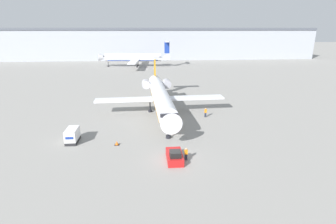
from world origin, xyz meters
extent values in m
plane|color=gray|center=(0.00, 0.00, 0.00)|extent=(600.00, 600.00, 0.00)
cube|color=#9EA3AD|center=(0.00, 120.00, 7.73)|extent=(180.00, 16.00, 15.46)
cube|color=#4C515B|center=(0.00, 120.00, 16.06)|extent=(180.00, 16.80, 1.20)
cylinder|color=silver|center=(-0.56, 19.32, 3.58)|extent=(4.05, 25.77, 3.11)
cone|color=silver|center=(-0.05, 5.24, 3.58)|extent=(3.20, 2.60, 3.11)
cube|color=black|center=(-0.08, 6.24, 4.12)|extent=(2.67, 0.80, 0.44)
cone|color=silver|center=(-1.09, 33.86, 3.58)|extent=(2.92, 3.52, 2.80)
cube|color=orange|center=(-0.56, 19.32, 2.57)|extent=(3.64, 23.19, 0.20)
cube|color=silver|center=(6.54, 20.86, 2.88)|extent=(11.28, 3.02, 0.36)
cube|color=silver|center=(-7.75, 20.34, 2.88)|extent=(11.28, 3.02, 0.36)
cylinder|color=#ADADB7|center=(1.45, 30.18, 3.97)|extent=(1.99, 2.79, 1.89)
cylinder|color=#ADADB7|center=(-3.36, 30.01, 3.97)|extent=(1.99, 2.79, 1.89)
cube|color=orange|center=(-1.11, 34.54, 7.16)|extent=(0.32, 2.21, 4.06)
cube|color=silver|center=(-1.11, 34.54, 9.19)|extent=(7.36, 2.06, 0.20)
cylinder|color=black|center=(-0.13, 7.49, 1.01)|extent=(0.24, 0.24, 2.02)
cylinder|color=black|center=(-0.13, 7.49, 0.20)|extent=(0.80, 0.80, 0.40)
cylinder|color=black|center=(-2.65, 21.13, 1.01)|extent=(0.24, 0.24, 2.02)
cylinder|color=black|center=(-2.65, 21.13, 0.20)|extent=(0.80, 0.80, 0.40)
cylinder|color=black|center=(1.40, 21.27, 1.01)|extent=(0.24, 0.24, 2.02)
cylinder|color=black|center=(1.40, 21.27, 0.20)|extent=(0.80, 0.80, 0.40)
cube|color=#B21919|center=(0.05, 0.27, 0.49)|extent=(1.98, 3.91, 0.99)
cube|color=black|center=(0.05, -0.59, 1.34)|extent=(1.39, 1.41, 0.70)
cube|color=black|center=(0.05, 2.15, 0.35)|extent=(1.78, 0.30, 0.59)
cube|color=#232326|center=(-14.44, 7.26, 0.23)|extent=(1.60, 3.11, 0.45)
cube|color=silver|center=(-14.44, 7.26, 1.28)|extent=(1.60, 3.11, 1.65)
cube|color=navy|center=(-14.44, 5.68, 1.28)|extent=(1.12, 0.04, 0.36)
cube|color=#232838|center=(1.53, 0.30, 0.39)|extent=(0.32, 0.20, 0.78)
cube|color=orange|center=(1.53, 0.30, 1.09)|extent=(0.40, 0.24, 0.62)
sphere|color=tan|center=(1.53, 0.30, 1.52)|extent=(0.23, 0.23, 0.23)
cube|color=#232838|center=(7.82, 16.98, 0.44)|extent=(0.32, 0.20, 0.88)
cube|color=orange|center=(7.82, 16.98, 1.22)|extent=(0.40, 0.24, 0.69)
sphere|color=tan|center=(7.82, 16.98, 1.70)|extent=(0.26, 0.26, 0.26)
cube|color=black|center=(-7.80, 5.62, 0.02)|extent=(0.68, 0.68, 0.04)
cone|color=orange|center=(-7.80, 5.62, 0.33)|extent=(0.49, 0.49, 0.57)
cylinder|color=white|center=(-8.72, 89.00, 4.06)|extent=(24.70, 5.46, 3.56)
cone|color=white|center=(-22.35, 90.06, 4.06)|extent=(3.12, 3.77, 3.56)
cube|color=black|center=(-21.21, 89.97, 4.68)|extent=(0.93, 3.07, 0.44)
cone|color=white|center=(5.45, 87.89, 4.06)|extent=(4.15, 3.50, 3.20)
cube|color=navy|center=(-8.72, 89.00, 2.90)|extent=(22.23, 4.92, 0.20)
cube|color=white|center=(-8.22, 79.65, 3.26)|extent=(4.36, 15.21, 0.36)
cube|color=white|center=(-6.77, 98.15, 3.26)|extent=(4.36, 15.21, 0.36)
cylinder|color=#ADADB7|center=(1.33, 85.52, 4.50)|extent=(3.15, 2.23, 2.00)
cylinder|color=#ADADB7|center=(1.75, 90.86, 4.50)|extent=(3.15, 2.23, 2.00)
cube|color=navy|center=(6.23, 87.83, 8.34)|extent=(2.21, 0.41, 5.00)
cube|color=white|center=(6.23, 87.83, 10.84)|extent=(2.50, 9.11, 0.20)
cylinder|color=black|center=(-19.93, 89.87, 1.14)|extent=(0.24, 0.24, 2.28)
cylinder|color=black|center=(-19.93, 89.87, 0.20)|extent=(0.80, 0.80, 0.40)
cylinder|color=black|center=(-6.72, 91.16, 1.14)|extent=(0.24, 0.24, 2.28)
cylinder|color=black|center=(-6.72, 91.16, 0.20)|extent=(0.80, 0.80, 0.40)
cylinder|color=black|center=(-7.08, 86.55, 1.14)|extent=(0.24, 0.24, 2.28)
cylinder|color=black|center=(-7.08, 86.55, 0.20)|extent=(0.80, 0.80, 0.40)
camera|label=1|loc=(-3.36, -29.73, 16.11)|focal=28.00mm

